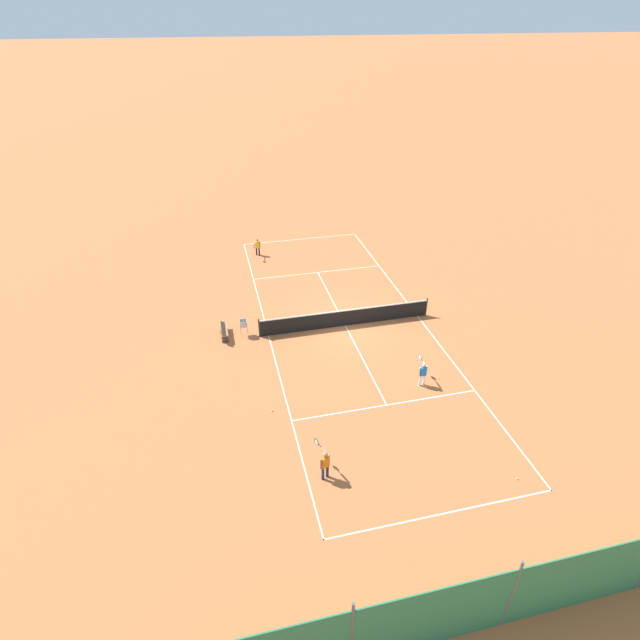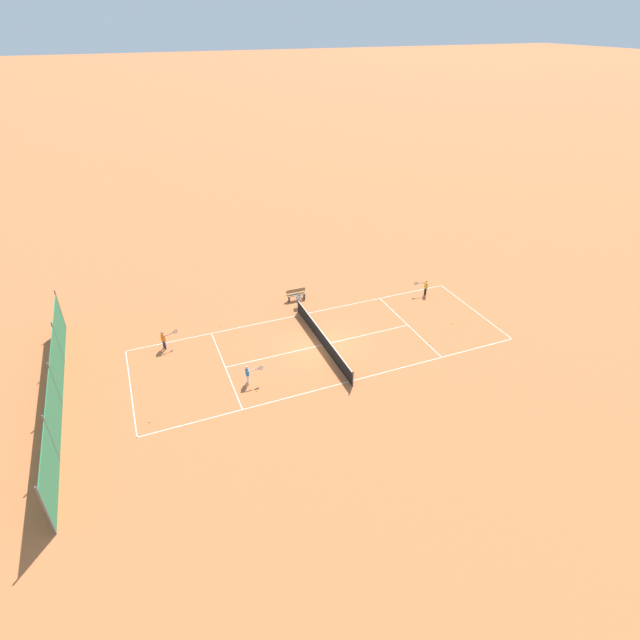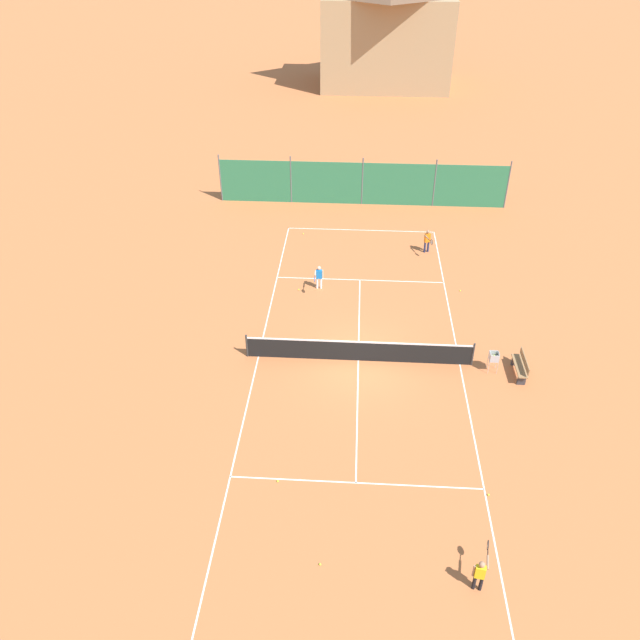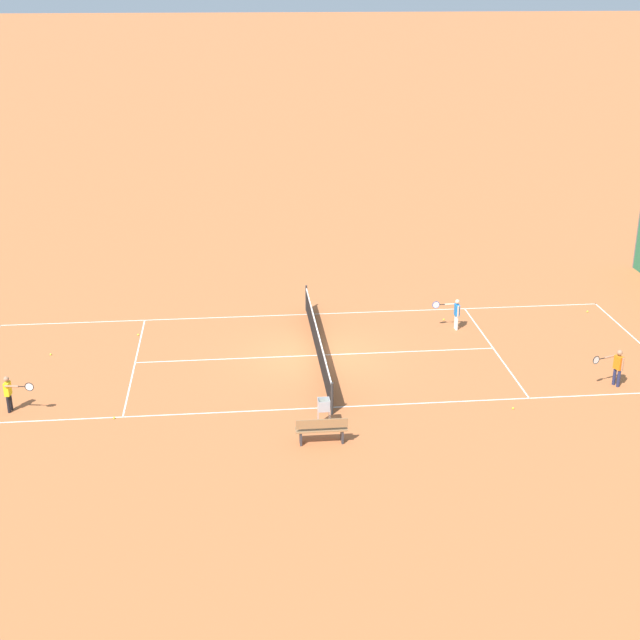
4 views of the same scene
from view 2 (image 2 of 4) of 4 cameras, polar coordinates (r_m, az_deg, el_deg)
name	(u,v)px [view 2 (image 2 of 4)]	position (r m, az deg, el deg)	size (l,w,h in m)	color
ground_plane	(322,345)	(32.44, 0.27, -2.86)	(600.00, 600.00, 0.00)	#BC6638
court_line_markings	(322,345)	(32.44, 0.27, -2.86)	(8.25, 23.85, 0.01)	white
tennis_net	(322,339)	(32.16, 0.28, -2.13)	(9.18, 0.08, 1.06)	#2D2D2D
windscreen_fence_far	(56,387)	(30.47, -27.97, -6.75)	(17.28, 0.08, 2.90)	#2D754C
player_far_service	(164,339)	(33.24, -17.41, -2.04)	(0.41, 1.09, 1.27)	#23284C
player_far_baseline	(248,373)	(29.18, -8.22, -6.02)	(0.41, 1.01, 1.20)	white
player_near_service	(425,286)	(38.79, 11.94, 3.78)	(0.53, 0.97, 1.18)	black
tennis_ball_by_net_right	(453,323)	(35.88, 14.96, -0.30)	(0.07, 0.07, 0.07)	#CCE033
tennis_ball_far_corner	(220,326)	(35.03, -11.35, -0.63)	(0.07, 0.07, 0.07)	#CCE033
tennis_ball_mid_court	(382,297)	(38.16, 7.12, 2.64)	(0.07, 0.07, 0.07)	#CCE033
tennis_ball_near_corner	(257,391)	(28.90, -7.25, -8.06)	(0.07, 0.07, 0.07)	#CCE033
tennis_ball_alley_right	(149,422)	(28.27, -18.91, -10.95)	(0.07, 0.07, 0.07)	#CCE033
tennis_ball_by_net_left	(429,343)	(33.30, 12.39, -2.63)	(0.07, 0.07, 0.07)	#CCE033
ball_hopper	(299,298)	(36.41, -2.41, 2.49)	(0.36, 0.36, 0.89)	#B7B7BC
courtside_bench	(296,294)	(37.42, -2.72, 2.98)	(0.36, 1.50, 0.84)	olive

